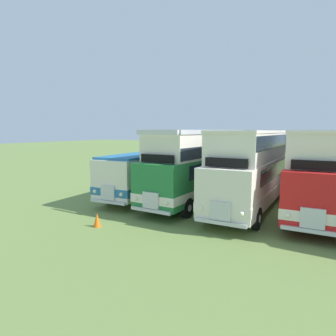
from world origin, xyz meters
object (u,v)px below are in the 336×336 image
at_px(bus_third_in_row, 253,166).
at_px(bus_fourth_in_row, 320,169).
at_px(bus_second_in_row, 200,164).
at_px(bus_first_in_row, 152,170).
at_px(cone_near_end, 97,220).

xyz_separation_m(bus_third_in_row, bus_fourth_in_row, (3.43, 0.32, -0.00)).
distance_m(bus_third_in_row, bus_fourth_in_row, 3.44).
bearing_deg(bus_fourth_in_row, bus_second_in_row, -179.01).
bearing_deg(bus_first_in_row, bus_third_in_row, 0.16).
relative_size(bus_second_in_row, cone_near_end, 16.70).
bearing_deg(bus_second_in_row, cone_near_end, -105.61).
bearing_deg(cone_near_end, bus_third_in_row, 52.41).
height_order(bus_second_in_row, bus_fourth_in_row, bus_second_in_row).
bearing_deg(cone_near_end, bus_first_in_row, 101.16).
distance_m(bus_first_in_row, bus_third_in_row, 6.90).
bearing_deg(bus_second_in_row, bus_fourth_in_row, 0.99).
xyz_separation_m(bus_second_in_row, cone_near_end, (-2.04, -7.30, -2.03)).
height_order(bus_first_in_row, bus_fourth_in_row, bus_fourth_in_row).
xyz_separation_m(bus_first_in_row, cone_near_end, (1.40, -7.08, -1.42)).
bearing_deg(bus_first_in_row, bus_second_in_row, 3.70).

